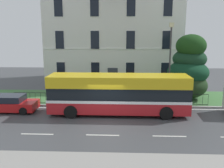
{
  "coord_description": "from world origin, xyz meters",
  "views": [
    {
      "loc": [
        1.12,
        -15.71,
        6.0
      ],
      "look_at": [
        0.31,
        4.57,
        1.85
      ],
      "focal_mm": 39.59,
      "sensor_mm": 36.0,
      "label": 1
    }
  ],
  "objects": [
    {
      "name": "parked_hatchback_01",
      "position": [
        -7.56,
        2.61,
        0.63
      ],
      "size": [
        3.92,
        1.95,
        1.29
      ],
      "rotation": [
        0.0,
        0.0,
        -0.0
      ],
      "color": "red",
      "rests_on": "ground_plane"
    },
    {
      "name": "georgian_townhouse",
      "position": [
        0.13,
        15.73,
        6.37
      ],
      "size": [
        15.56,
        9.5,
        12.45
      ],
      "color": "silver",
      "rests_on": "ground_plane"
    },
    {
      "name": "evergreen_tree",
      "position": [
        7.16,
        6.78,
        2.71
      ],
      "size": [
        3.81,
        3.82,
        5.84
      ],
      "color": "#423328",
      "rests_on": "ground_plane"
    },
    {
      "name": "litter_bin",
      "position": [
        2.3,
        5.19,
        0.72
      ],
      "size": [
        0.57,
        0.57,
        1.2
      ],
      "color": "#23472D",
      "rests_on": "ground_plane"
    },
    {
      "name": "single_decker_bus",
      "position": [
        0.9,
        2.29,
        1.58
      ],
      "size": [
        10.4,
        2.64,
        2.99
      ],
      "rotation": [
        0.0,
        0.0,
        -0.01
      ],
      "color": "red",
      "rests_on": "ground_plane"
    },
    {
      "name": "street_lamp_post",
      "position": [
        5.16,
        5.14,
        3.99
      ],
      "size": [
        0.36,
        0.24,
        6.76
      ],
      "color": "#333338",
      "rests_on": "ground_plane"
    },
    {
      "name": "iron_verge_railing",
      "position": [
        0.13,
        4.4,
        0.62
      ],
      "size": [
        16.41,
        0.04,
        0.97
      ],
      "color": "black",
      "rests_on": "ground_plane"
    },
    {
      "name": "ground_plane",
      "position": [
        0.0,
        1.03,
        -0.02
      ],
      "size": [
        60.0,
        56.0,
        0.18
      ],
      "color": "#404245"
    }
  ]
}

